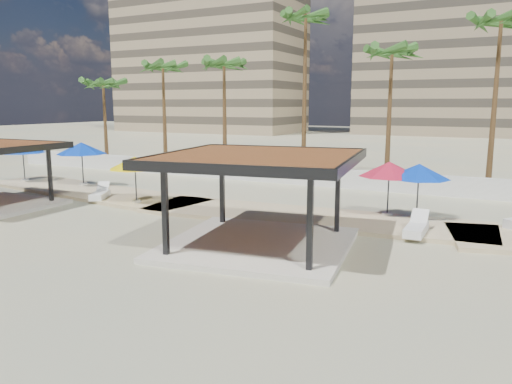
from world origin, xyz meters
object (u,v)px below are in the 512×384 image
pavilion_central (259,192)px  umbrella_a (22,148)px  lounger_c (416,229)px  umbrella_c (389,169)px  lounger_a (100,195)px

pavilion_central → umbrella_a: (-20.57, 6.14, 0.30)m
lounger_c → umbrella_a: bearing=84.5°
umbrella_a → lounger_c: umbrella_a is taller
pavilion_central → lounger_c: bearing=30.4°
umbrella_a → lounger_c: (25.52, -2.15, -2.00)m
lounger_c → pavilion_central: bearing=128.2°
pavilion_central → lounger_c: (4.96, 4.00, -1.70)m
umbrella_a → umbrella_c: umbrella_a is taller
umbrella_a → lounger_a: 9.40m
umbrella_a → lounger_a: size_ratio=1.51×
umbrella_c → pavilion_central: bearing=-115.2°
lounger_a → lounger_c: size_ratio=0.98×
pavilion_central → lounger_c: pavilion_central is taller
lounger_a → umbrella_a: bearing=46.4°
lounger_a → pavilion_central: bearing=-137.8°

